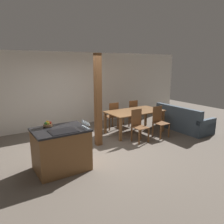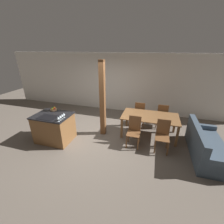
{
  "view_description": "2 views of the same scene",
  "coord_description": "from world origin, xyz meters",
  "px_view_note": "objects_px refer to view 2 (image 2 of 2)",
  "views": [
    {
      "loc": [
        -2.64,
        -4.9,
        2.31
      ],
      "look_at": [
        0.6,
        0.2,
        0.95
      ],
      "focal_mm": 35.0,
      "sensor_mm": 36.0,
      "label": 1
    },
    {
      "loc": [
        1.89,
        -4.12,
        2.9
      ],
      "look_at": [
        0.6,
        0.2,
        0.95
      ],
      "focal_mm": 24.0,
      "sensor_mm": 36.0,
      "label": 2
    }
  ],
  "objects_px": {
    "kitchen_island": "(54,128)",
    "timber_post": "(103,100)",
    "wine_glass_end": "(64,114)",
    "wine_glass_far": "(62,115)",
    "dining_chair_near_left": "(134,131)",
    "wine_glass_middle": "(60,117)",
    "dining_chair_near_right": "(162,135)",
    "dining_chair_far_right": "(162,115)",
    "wine_glass_near": "(58,118)",
    "couch": "(206,147)",
    "dining_chair_far_left": "(140,113)",
    "dining_table": "(150,118)",
    "fruit_bowl": "(54,109)"
  },
  "relations": [
    {
      "from": "wine_glass_middle",
      "to": "kitchen_island",
      "type": "bearing_deg",
      "value": 151.38
    },
    {
      "from": "wine_glass_middle",
      "to": "timber_post",
      "type": "distance_m",
      "value": 1.47
    },
    {
      "from": "wine_glass_middle",
      "to": "dining_chair_near_right",
      "type": "xyz_separation_m",
      "value": [
        2.92,
        0.75,
        -0.55
      ]
    },
    {
      "from": "timber_post",
      "to": "dining_table",
      "type": "bearing_deg",
      "value": 12.57
    },
    {
      "from": "dining_chair_near_right",
      "to": "dining_chair_far_right",
      "type": "xyz_separation_m",
      "value": [
        0.0,
        1.47,
        0.0
      ]
    },
    {
      "from": "wine_glass_far",
      "to": "dining_chair_near_right",
      "type": "relative_size",
      "value": 0.16
    },
    {
      "from": "wine_glass_middle",
      "to": "dining_table",
      "type": "bearing_deg",
      "value": 30.7
    },
    {
      "from": "dining_chair_far_left",
      "to": "dining_chair_far_right",
      "type": "relative_size",
      "value": 1.0
    },
    {
      "from": "kitchen_island",
      "to": "dining_chair_near_right",
      "type": "relative_size",
      "value": 1.19
    },
    {
      "from": "wine_glass_near",
      "to": "dining_table",
      "type": "distance_m",
      "value": 2.97
    },
    {
      "from": "wine_glass_middle",
      "to": "couch",
      "type": "relative_size",
      "value": 0.08
    },
    {
      "from": "wine_glass_near",
      "to": "dining_chair_far_right",
      "type": "height_order",
      "value": "wine_glass_near"
    },
    {
      "from": "kitchen_island",
      "to": "wine_glass_end",
      "type": "height_order",
      "value": "wine_glass_end"
    },
    {
      "from": "wine_glass_middle",
      "to": "dining_chair_far_right",
      "type": "distance_m",
      "value": 3.7
    },
    {
      "from": "timber_post",
      "to": "wine_glass_end",
      "type": "bearing_deg",
      "value": -133.94
    },
    {
      "from": "dining_table",
      "to": "wine_glass_near",
      "type": "bearing_deg",
      "value": -147.76
    },
    {
      "from": "wine_glass_far",
      "to": "timber_post",
      "type": "bearing_deg",
      "value": 48.72
    },
    {
      "from": "wine_glass_middle",
      "to": "wine_glass_end",
      "type": "height_order",
      "value": "same"
    },
    {
      "from": "wine_glass_far",
      "to": "dining_chair_near_left",
      "type": "xyz_separation_m",
      "value": [
        2.07,
        0.66,
        -0.55
      ]
    },
    {
      "from": "dining_chair_far_left",
      "to": "couch",
      "type": "bearing_deg",
      "value": 146.08
    },
    {
      "from": "wine_glass_near",
      "to": "wine_glass_end",
      "type": "height_order",
      "value": "same"
    },
    {
      "from": "wine_glass_end",
      "to": "dining_chair_far_left",
      "type": "relative_size",
      "value": 0.16
    },
    {
      "from": "wine_glass_middle",
      "to": "dining_chair_near_left",
      "type": "distance_m",
      "value": 2.27
    },
    {
      "from": "wine_glass_middle",
      "to": "dining_chair_near_right",
      "type": "relative_size",
      "value": 0.16
    },
    {
      "from": "fruit_bowl",
      "to": "couch",
      "type": "height_order",
      "value": "fruit_bowl"
    },
    {
      "from": "dining_chair_near_right",
      "to": "timber_post",
      "type": "xyz_separation_m",
      "value": [
        -2.01,
        0.38,
        0.78
      ]
    },
    {
      "from": "wine_glass_middle",
      "to": "dining_chair_far_left",
      "type": "xyz_separation_m",
      "value": [
        2.07,
        2.21,
        -0.55
      ]
    },
    {
      "from": "dining_chair_near_left",
      "to": "dining_chair_far_right",
      "type": "distance_m",
      "value": 1.7
    },
    {
      "from": "dining_chair_near_left",
      "to": "couch",
      "type": "xyz_separation_m",
      "value": [
        2.07,
        0.08,
        -0.22
      ]
    },
    {
      "from": "wine_glass_middle",
      "to": "dining_chair_far_right",
      "type": "bearing_deg",
      "value": 37.17
    },
    {
      "from": "dining_chair_far_right",
      "to": "dining_chair_near_left",
      "type": "bearing_deg",
      "value": 59.84
    },
    {
      "from": "dining_chair_far_right",
      "to": "wine_glass_end",
      "type": "bearing_deg",
      "value": 34.8
    },
    {
      "from": "dining_chair_near_right",
      "to": "dining_chair_far_right",
      "type": "relative_size",
      "value": 1.0
    },
    {
      "from": "kitchen_island",
      "to": "wine_glass_middle",
      "type": "relative_size",
      "value": 7.36
    },
    {
      "from": "timber_post",
      "to": "fruit_bowl",
      "type": "bearing_deg",
      "value": -160.81
    },
    {
      "from": "wine_glass_middle",
      "to": "wine_glass_far",
      "type": "xyz_separation_m",
      "value": [
        0.0,
        0.09,
        0.0
      ]
    },
    {
      "from": "kitchen_island",
      "to": "timber_post",
      "type": "bearing_deg",
      "value": 31.37
    },
    {
      "from": "dining_chair_far_right",
      "to": "couch",
      "type": "height_order",
      "value": "dining_chair_far_right"
    },
    {
      "from": "wine_glass_end",
      "to": "timber_post",
      "type": "relative_size",
      "value": 0.06
    },
    {
      "from": "dining_table",
      "to": "wine_glass_middle",
      "type": "bearing_deg",
      "value": -149.3
    },
    {
      "from": "dining_chair_far_left",
      "to": "wine_glass_near",
      "type": "bearing_deg",
      "value": 48.11
    },
    {
      "from": "wine_glass_end",
      "to": "timber_post",
      "type": "xyz_separation_m",
      "value": [
        0.91,
        0.94,
        0.23
      ]
    },
    {
      "from": "wine_glass_near",
      "to": "dining_table",
      "type": "xyz_separation_m",
      "value": [
        2.49,
        1.57,
        -0.39
      ]
    },
    {
      "from": "wine_glass_far",
      "to": "timber_post",
      "type": "relative_size",
      "value": 0.06
    },
    {
      "from": "dining_table",
      "to": "dining_chair_near_right",
      "type": "xyz_separation_m",
      "value": [
        0.43,
        -0.73,
        -0.16
      ]
    },
    {
      "from": "kitchen_island",
      "to": "couch",
      "type": "xyz_separation_m",
      "value": [
        4.63,
        0.55,
        -0.19
      ]
    },
    {
      "from": "fruit_bowl",
      "to": "wine_glass_middle",
      "type": "xyz_separation_m",
      "value": [
        0.66,
        -0.58,
        0.07
      ]
    },
    {
      "from": "kitchen_island",
      "to": "wine_glass_near",
      "type": "relative_size",
      "value": 7.36
    },
    {
      "from": "wine_glass_near",
      "to": "couch",
      "type": "height_order",
      "value": "wine_glass_near"
    },
    {
      "from": "kitchen_island",
      "to": "fruit_bowl",
      "type": "bearing_deg",
      "value": 117.92
    }
  ]
}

